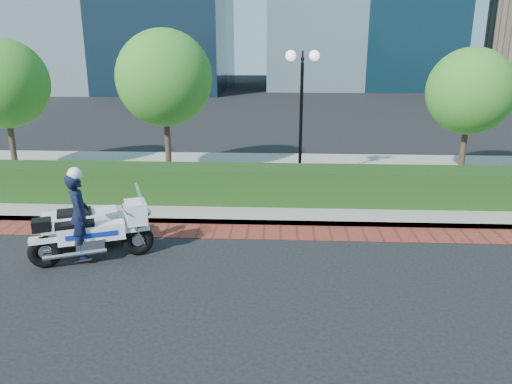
{
  "coord_description": "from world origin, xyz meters",
  "views": [
    {
      "loc": [
        0.39,
        -10.22,
        4.65
      ],
      "look_at": [
        -0.21,
        1.7,
        1.0
      ],
      "focal_mm": 35.0,
      "sensor_mm": 36.0,
      "label": 1
    }
  ],
  "objects_px": {
    "tree_a": "(4,84)",
    "tree_c": "(470,91)",
    "police_motorcycle": "(85,224)",
    "tree_b": "(164,78)",
    "lamppost": "(302,98)"
  },
  "relations": [
    {
      "from": "lamppost",
      "to": "police_motorcycle",
      "type": "relative_size",
      "value": 1.55
    },
    {
      "from": "tree_b",
      "to": "police_motorcycle",
      "type": "height_order",
      "value": "tree_b"
    },
    {
      "from": "tree_b",
      "to": "tree_c",
      "type": "height_order",
      "value": "tree_b"
    },
    {
      "from": "tree_c",
      "to": "tree_a",
      "type": "bearing_deg",
      "value": 180.0
    },
    {
      "from": "lamppost",
      "to": "tree_b",
      "type": "relative_size",
      "value": 0.86
    },
    {
      "from": "tree_a",
      "to": "tree_b",
      "type": "bearing_deg",
      "value": 0.0
    },
    {
      "from": "tree_b",
      "to": "tree_c",
      "type": "bearing_deg",
      "value": -0.0
    },
    {
      "from": "police_motorcycle",
      "to": "tree_c",
      "type": "bearing_deg",
      "value": 9.41
    },
    {
      "from": "tree_a",
      "to": "tree_b",
      "type": "relative_size",
      "value": 0.94
    },
    {
      "from": "tree_c",
      "to": "police_motorcycle",
      "type": "bearing_deg",
      "value": -147.73
    },
    {
      "from": "tree_c",
      "to": "police_motorcycle",
      "type": "relative_size",
      "value": 1.58
    },
    {
      "from": "lamppost",
      "to": "tree_c",
      "type": "relative_size",
      "value": 0.98
    },
    {
      "from": "lamppost",
      "to": "police_motorcycle",
      "type": "distance_m",
      "value": 7.55
    },
    {
      "from": "tree_b",
      "to": "tree_c",
      "type": "relative_size",
      "value": 1.14
    },
    {
      "from": "tree_a",
      "to": "tree_c",
      "type": "xyz_separation_m",
      "value": [
        15.5,
        -0.0,
        -0.18
      ]
    }
  ]
}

